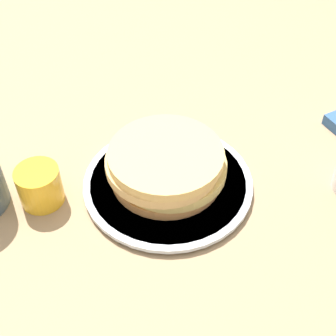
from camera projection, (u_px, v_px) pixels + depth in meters
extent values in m
plane|color=#9E7F5B|center=(169.00, 196.00, 0.72)|extent=(4.00, 4.00, 0.00)
cylinder|color=silver|center=(168.00, 183.00, 0.73)|extent=(0.24, 0.24, 0.01)
cylinder|color=silver|center=(168.00, 182.00, 0.73)|extent=(0.26, 0.26, 0.01)
cylinder|color=#CE8A4B|center=(166.00, 174.00, 0.72)|extent=(0.17, 0.17, 0.02)
cylinder|color=#D5BA67|center=(170.00, 166.00, 0.71)|extent=(0.17, 0.17, 0.02)
cylinder|color=#E3B56E|center=(163.00, 162.00, 0.70)|extent=(0.17, 0.17, 0.01)
cylinder|color=#E3B96A|center=(166.00, 155.00, 0.69)|extent=(0.17, 0.17, 0.01)
cylinder|color=yellow|center=(40.00, 186.00, 0.69)|extent=(0.07, 0.07, 0.06)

